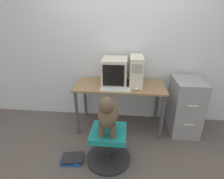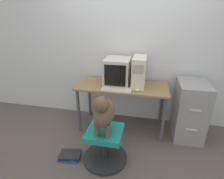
{
  "view_description": "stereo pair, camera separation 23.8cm",
  "coord_description": "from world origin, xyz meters",
  "px_view_note": "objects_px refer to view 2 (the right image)",
  "views": [
    {
      "loc": [
        0.13,
        -2.23,
        1.75
      ],
      "look_at": [
        -0.09,
        -0.04,
        0.82
      ],
      "focal_mm": 28.0,
      "sensor_mm": 36.0,
      "label": 1
    },
    {
      "loc": [
        0.37,
        -2.19,
        1.75
      ],
      "look_at": [
        -0.09,
        -0.04,
        0.82
      ],
      "focal_mm": 28.0,
      "sensor_mm": 36.0,
      "label": 2
    }
  ],
  "objects_px": {
    "crt_monitor": "(118,71)",
    "pc_tower": "(139,72)",
    "book_stack_floor": "(69,155)",
    "dog": "(104,112)",
    "filing_cabinet": "(189,110)",
    "office_chair": "(105,145)",
    "keyboard": "(116,89)"
  },
  "relations": [
    {
      "from": "crt_monitor",
      "to": "pc_tower",
      "type": "height_order",
      "value": "pc_tower"
    },
    {
      "from": "pc_tower",
      "to": "book_stack_floor",
      "type": "bearing_deg",
      "value": -131.94
    },
    {
      "from": "dog",
      "to": "filing_cabinet",
      "type": "height_order",
      "value": "dog"
    },
    {
      "from": "dog",
      "to": "filing_cabinet",
      "type": "distance_m",
      "value": 1.41
    },
    {
      "from": "crt_monitor",
      "to": "office_chair",
      "type": "height_order",
      "value": "crt_monitor"
    },
    {
      "from": "filing_cabinet",
      "to": "book_stack_floor",
      "type": "height_order",
      "value": "filing_cabinet"
    },
    {
      "from": "crt_monitor",
      "to": "book_stack_floor",
      "type": "bearing_deg",
      "value": -117.63
    },
    {
      "from": "crt_monitor",
      "to": "filing_cabinet",
      "type": "xyz_separation_m",
      "value": [
        1.12,
        -0.06,
        -0.52
      ]
    },
    {
      "from": "pc_tower",
      "to": "keyboard",
      "type": "relative_size",
      "value": 1.06
    },
    {
      "from": "dog",
      "to": "book_stack_floor",
      "type": "height_order",
      "value": "dog"
    },
    {
      "from": "office_chair",
      "to": "filing_cabinet",
      "type": "relative_size",
      "value": 0.65
    },
    {
      "from": "pc_tower",
      "to": "office_chair",
      "type": "bearing_deg",
      "value": -112.07
    },
    {
      "from": "office_chair",
      "to": "filing_cabinet",
      "type": "xyz_separation_m",
      "value": [
        1.12,
        0.77,
        0.22
      ]
    },
    {
      "from": "keyboard",
      "to": "crt_monitor",
      "type": "bearing_deg",
      "value": 97.1
    },
    {
      "from": "crt_monitor",
      "to": "office_chair",
      "type": "relative_size",
      "value": 0.8
    },
    {
      "from": "keyboard",
      "to": "book_stack_floor",
      "type": "xyz_separation_m",
      "value": [
        -0.51,
        -0.64,
        -0.74
      ]
    },
    {
      "from": "crt_monitor",
      "to": "pc_tower",
      "type": "bearing_deg",
      "value": -2.6
    },
    {
      "from": "pc_tower",
      "to": "keyboard",
      "type": "height_order",
      "value": "pc_tower"
    },
    {
      "from": "keyboard",
      "to": "filing_cabinet",
      "type": "distance_m",
      "value": 1.16
    },
    {
      "from": "book_stack_floor",
      "to": "dog",
      "type": "bearing_deg",
      "value": 6.3
    },
    {
      "from": "filing_cabinet",
      "to": "office_chair",
      "type": "bearing_deg",
      "value": -145.42
    },
    {
      "from": "crt_monitor",
      "to": "pc_tower",
      "type": "xyz_separation_m",
      "value": [
        0.33,
        -0.01,
        0.02
      ]
    },
    {
      "from": "pc_tower",
      "to": "office_chair",
      "type": "xyz_separation_m",
      "value": [
        -0.33,
        -0.82,
        -0.77
      ]
    },
    {
      "from": "crt_monitor",
      "to": "dog",
      "type": "xyz_separation_m",
      "value": [
        -0.0,
        -0.86,
        -0.23
      ]
    },
    {
      "from": "pc_tower",
      "to": "office_chair",
      "type": "relative_size",
      "value": 0.8
    },
    {
      "from": "crt_monitor",
      "to": "filing_cabinet",
      "type": "bearing_deg",
      "value": -3.21
    },
    {
      "from": "pc_tower",
      "to": "dog",
      "type": "xyz_separation_m",
      "value": [
        -0.33,
        -0.85,
        -0.25
      ]
    },
    {
      "from": "crt_monitor",
      "to": "dog",
      "type": "relative_size",
      "value": 0.85
    },
    {
      "from": "keyboard",
      "to": "filing_cabinet",
      "type": "height_order",
      "value": "filing_cabinet"
    },
    {
      "from": "keyboard",
      "to": "filing_cabinet",
      "type": "xyz_separation_m",
      "value": [
        1.09,
        0.21,
        -0.33
      ]
    },
    {
      "from": "filing_cabinet",
      "to": "book_stack_floor",
      "type": "distance_m",
      "value": 1.86
    },
    {
      "from": "pc_tower",
      "to": "book_stack_floor",
      "type": "xyz_separation_m",
      "value": [
        -0.81,
        -0.9,
        -0.95
      ]
    }
  ]
}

